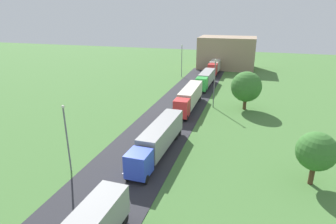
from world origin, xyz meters
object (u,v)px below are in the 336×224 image
truck_second (158,138)px  truck_third (189,97)px  truck_fourth (206,79)px  tree_oak (246,87)px  tree_maple (316,151)px  truck_fifth (215,66)px  lamppost_third (215,81)px  distant_building (227,53)px  lamppost_fourth (182,59)px  lamppost_second (67,136)px

truck_second → truck_third: 18.81m
truck_fourth → tree_oak: bearing=-55.8°
truck_second → truck_third: truck_third is taller
truck_fourth → tree_maple: 41.49m
truck_fifth → tree_maple: 57.49m
lamppost_third → distant_building: bearing=92.4°
lamppost_fourth → distant_building: 19.81m
truck_second → tree_oak: tree_oak is taller
tree_oak → tree_maple: tree_oak is taller
truck_second → truck_fourth: size_ratio=1.15×
lamppost_third → tree_maple: size_ratio=1.56×
tree_maple → tree_oak: bearing=108.7°
truck_second → tree_oak: size_ratio=2.06×
truck_third → tree_oak: (10.11, 2.50, 2.13)m
truck_fourth → lamppost_third: 15.82m
truck_fourth → truck_fifth: 17.17m
lamppost_third → tree_maple: (13.60, -22.53, -1.26)m
truck_fourth → tree_oak: tree_oak is taller
truck_second → truck_third: (-0.16, 18.81, 0.08)m
truck_fifth → lamppost_third: size_ratio=1.43×
tree_oak → distant_building: 41.05m
truck_fifth → tree_oak: bearing=-72.7°
truck_fourth → tree_oak: 17.55m
truck_fourth → tree_oak: (9.79, -14.38, 2.28)m
truck_third → distant_building: (2.63, 42.86, 2.69)m
truck_fourth → distant_building: (2.31, 25.98, 2.84)m
truck_second → truck_fourth: 35.70m
tree_oak → distant_building: bearing=100.5°
lamppost_third → distant_building: size_ratio=0.53×
truck_second → truck_fourth: bearing=89.7°
truck_third → truck_fifth: size_ratio=1.10×
lamppost_second → truck_fourth: bearing=78.8°
truck_fourth → distant_building: 26.23m
truck_third → lamppost_third: bearing=23.6°
lamppost_third → tree_oak: bearing=6.1°
truck_second → truck_third: size_ratio=1.02×
tree_oak → truck_third: bearing=-166.1°
truck_second → lamppost_fourth: 45.80m
lamppost_fourth → distant_building: (10.66, 16.70, 0.02)m
truck_fifth → lamppost_fourth: size_ratio=1.49×
truck_second → lamppost_second: bearing=-140.0°
truck_fourth → truck_fifth: size_ratio=0.97×
lamppost_third → tree_oak: lamppost_third is taller
lamppost_third → lamppost_fourth: (-12.35, 24.28, -0.22)m
truck_fourth → truck_second: bearing=-90.3°
truck_second → lamppost_second: size_ratio=1.84×
distant_building → tree_maple: bearing=-76.5°
tree_maple → distant_building: size_ratio=0.34×
lamppost_second → distant_building: distant_building is taller
lamppost_third → distant_building: distant_building is taller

